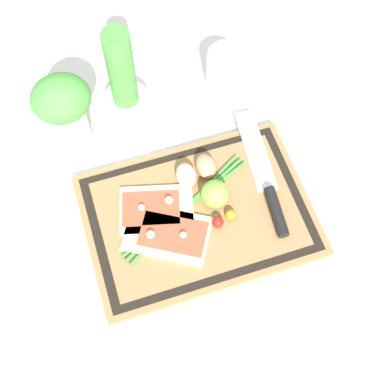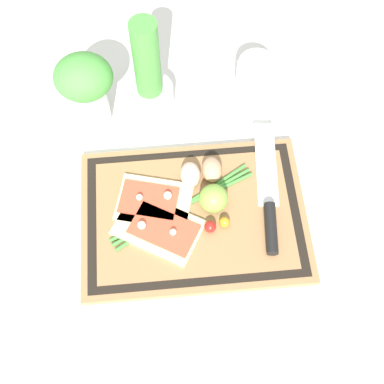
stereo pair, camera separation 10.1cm
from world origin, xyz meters
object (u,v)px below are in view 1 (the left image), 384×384
at_px(egg_brown, 206,166).
at_px(pizza_slice_far, 155,209).
at_px(lime, 215,194).
at_px(pizza_slice_near, 168,234).
at_px(cherry_tomato_red, 218,222).
at_px(egg_pink, 186,176).
at_px(cherry_tomato_yellow, 231,215).
at_px(sauce_jar, 225,70).
at_px(herb_pot, 125,92).
at_px(herb_glass, 64,108).
at_px(knife, 269,191).

bearing_deg(egg_brown, pizza_slice_far, -156.57).
distance_m(egg_brown, lime, 0.07).
xyz_separation_m(pizza_slice_near, cherry_tomato_red, (0.09, -0.01, 0.01)).
bearing_deg(cherry_tomato_red, egg_pink, 104.66).
height_order(cherry_tomato_yellow, sauce_jar, sauce_jar).
bearing_deg(lime, pizza_slice_near, -158.45).
height_order(cherry_tomato_red, cherry_tomato_yellow, cherry_tomato_red).
relative_size(egg_pink, cherry_tomato_yellow, 2.56).
relative_size(herb_pot, herb_glass, 1.31).
bearing_deg(herb_glass, egg_pink, -42.49).
distance_m(knife, egg_pink, 0.16).
bearing_deg(herb_pot, cherry_tomato_red, -72.69).
relative_size(cherry_tomato_yellow, sauce_jar, 0.22).
xyz_separation_m(pizza_slice_far, sauce_jar, (0.23, 0.26, 0.01)).
xyz_separation_m(egg_pink, sauce_jar, (0.16, 0.22, -0.00)).
relative_size(egg_brown, herb_glass, 0.28).
xyz_separation_m(pizza_slice_far, cherry_tomato_yellow, (0.13, -0.06, 0.00)).
height_order(egg_pink, cherry_tomato_red, egg_pink).
xyz_separation_m(cherry_tomato_yellow, herb_pot, (-0.12, 0.29, 0.06)).
height_order(lime, cherry_tomato_red, lime).
distance_m(cherry_tomato_red, herb_pot, 0.32).
bearing_deg(herb_glass, lime, -45.41).
bearing_deg(knife, cherry_tomato_yellow, -163.96).
bearing_deg(herb_glass, cherry_tomato_red, -52.38).
bearing_deg(knife, herb_pot, 128.05).
bearing_deg(cherry_tomato_red, herb_glass, 127.62).
distance_m(knife, herb_pot, 0.35).
xyz_separation_m(herb_pot, sauce_jar, (0.22, 0.03, -0.05)).
bearing_deg(pizza_slice_near, pizza_slice_far, 98.35).
bearing_deg(knife, egg_pink, 152.44).
xyz_separation_m(sauce_jar, herb_glass, (-0.34, -0.05, 0.07)).
xyz_separation_m(egg_brown, cherry_tomato_red, (-0.02, -0.12, -0.01)).
bearing_deg(lime, egg_pink, 124.00).
distance_m(knife, sauce_jar, 0.30).
height_order(egg_brown, herb_pot, herb_pot).
xyz_separation_m(knife, egg_brown, (-0.10, 0.08, 0.01)).
distance_m(pizza_slice_near, lime, 0.12).
xyz_separation_m(cherry_tomato_red, sauce_jar, (0.13, 0.33, 0.01)).
xyz_separation_m(pizza_slice_far, lime, (0.11, -0.01, 0.02)).
xyz_separation_m(egg_pink, herb_glass, (-0.19, 0.17, 0.07)).
relative_size(egg_pink, lime, 0.95).
height_order(egg_pink, herb_pot, herb_pot).
distance_m(pizza_slice_near, sauce_jar, 0.39).
bearing_deg(cherry_tomato_yellow, herb_glass, 131.75).
bearing_deg(lime, knife, -9.25).
bearing_deg(knife, cherry_tomato_red, -164.39).
bearing_deg(herb_pot, pizza_slice_near, -90.14).
height_order(pizza_slice_far, knife, pizza_slice_far).
height_order(egg_pink, cherry_tomato_yellow, egg_pink).
distance_m(egg_brown, cherry_tomato_red, 0.12).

